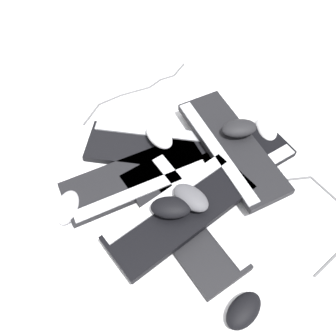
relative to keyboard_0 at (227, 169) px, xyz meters
The scene contains 16 objects.
ground_plane 0.25m from the keyboard_0, 168.15° to the left, with size 3.20×3.20×0.00m, color white.
keyboard_0 is the anchor object (origin of this frame).
keyboard_1 0.23m from the keyboard_0, 134.15° to the left, with size 0.45×0.37×0.03m.
keyboard_2 0.28m from the keyboard_0, 161.62° to the left, with size 0.44×0.15×0.03m.
keyboard_3 0.22m from the keyboard_0, 155.09° to the right, with size 0.21×0.46×0.03m.
keyboard_4 0.22m from the keyboard_0, 157.76° to the right, with size 0.46×0.24×0.03m.
keyboard_5 0.07m from the keyboard_0, 51.55° to the left, with size 0.15×0.44×0.03m.
mouse_0 0.21m from the keyboard_0, 21.40° to the left, with size 0.11×0.07×0.04m, color silver.
mouse_1 0.13m from the keyboard_0, 44.04° to the left, with size 0.11×0.07×0.04m, color black.
mouse_2 0.25m from the keyboard_0, 161.43° to the right, with size 0.11×0.07×0.04m, color black.
mouse_3 0.19m from the keyboard_0, 156.21° to the right, with size 0.11×0.07×0.04m, color #4C4C51.
mouse_4 0.49m from the keyboard_0, behind, with size 0.11×0.07×0.04m, color #B7B7BC.
mouse_5 0.42m from the keyboard_0, 115.19° to the right, with size 0.11×0.07×0.04m, color black.
mouse_6 0.23m from the keyboard_0, 129.11° to the left, with size 0.11×0.07×0.04m, color silver.
cable_0 0.30m from the keyboard_0, 55.04° to the right, with size 0.21×0.30×0.01m.
cable_1 0.46m from the keyboard_0, 105.23° to the left, with size 0.45×0.13×0.01m.
Camera 1 is at (-0.20, -0.55, 0.97)m, focal length 40.00 mm.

